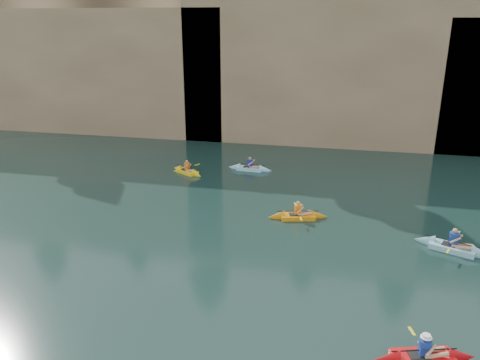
# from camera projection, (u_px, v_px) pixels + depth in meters

# --- Properties ---
(ground) EXTENTS (160.00, 160.00, 0.00)m
(ground) POSITION_uv_depth(u_px,v_px,m) (262.00, 303.00, 16.20)
(ground) COLOR black
(ground) RESTS_ON ground
(cliff) EXTENTS (70.00, 16.00, 12.00)m
(cliff) POSITION_uv_depth(u_px,v_px,m) (320.00, 58.00, 41.95)
(cliff) COLOR tan
(cliff) RESTS_ON ground
(cliff_slab_west) EXTENTS (26.00, 2.40, 10.56)m
(cliff_slab_west) POSITION_uv_depth(u_px,v_px,m) (75.00, 70.00, 39.42)
(cliff_slab_west) COLOR #997D5C
(cliff_slab_west) RESTS_ON ground
(cliff_slab_center) EXTENTS (24.00, 2.40, 11.40)m
(cliff_slab_center) POSITION_uv_depth(u_px,v_px,m) (342.00, 71.00, 34.81)
(cliff_slab_center) COLOR #997D5C
(cliff_slab_center) RESTS_ON ground
(sea_cave_west) EXTENTS (4.50, 1.00, 4.00)m
(sea_cave_west) POSITION_uv_depth(u_px,v_px,m) (97.00, 111.00, 39.48)
(sea_cave_west) COLOR black
(sea_cave_west) RESTS_ON ground
(sea_cave_center) EXTENTS (3.50, 1.00, 3.20)m
(sea_cave_center) POSITION_uv_depth(u_px,v_px,m) (260.00, 123.00, 36.76)
(sea_cave_center) COLOR black
(sea_cave_center) RESTS_ON ground
(sea_cave_east) EXTENTS (5.00, 1.00, 4.50)m
(sea_cave_east) POSITION_uv_depth(u_px,v_px,m) (451.00, 123.00, 33.70)
(sea_cave_east) COLOR black
(sea_cave_east) RESTS_ON ground
(main_kayaker) EXTENTS (3.19, 2.07, 1.15)m
(main_kayaker) POSITION_uv_depth(u_px,v_px,m) (423.00, 358.00, 13.39)
(main_kayaker) COLOR red
(main_kayaker) RESTS_ON ground
(kayaker_orange) EXTENTS (3.05, 2.20, 1.13)m
(kayaker_orange) POSITION_uv_depth(u_px,v_px,m) (298.00, 216.00, 23.07)
(kayaker_orange) COLOR orange
(kayaker_orange) RESTS_ON ground
(kayaker_ltblue_near) EXTENTS (3.28, 2.34, 1.28)m
(kayaker_ltblue_near) POSITION_uv_depth(u_px,v_px,m) (453.00, 247.00, 19.87)
(kayaker_ltblue_near) COLOR #7FC2D5
(kayaker_ltblue_near) RESTS_ON ground
(kayaker_yellow) EXTENTS (2.60, 1.91, 1.08)m
(kayaker_yellow) POSITION_uv_depth(u_px,v_px,m) (187.00, 171.00, 29.88)
(kayaker_yellow) COLOR yellow
(kayaker_yellow) RESTS_ON ground
(kayaker_ltblue_mid) EXTENTS (2.97, 2.22, 1.11)m
(kayaker_ltblue_mid) POSITION_uv_depth(u_px,v_px,m) (250.00, 168.00, 30.46)
(kayaker_ltblue_mid) COLOR #93D6F6
(kayaker_ltblue_mid) RESTS_ON ground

